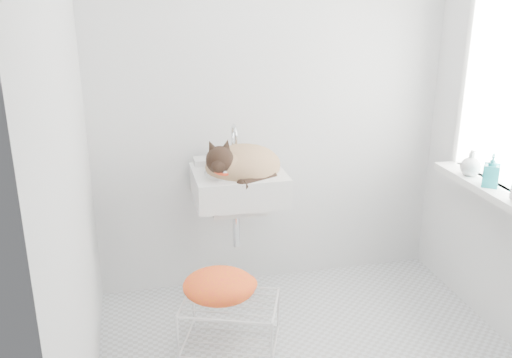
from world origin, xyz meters
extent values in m
cube|color=silver|center=(0.00, 1.00, 1.25)|extent=(2.20, 0.02, 2.50)
cube|color=silver|center=(-1.10, 0.00, 1.25)|extent=(0.02, 2.00, 2.50)
cube|color=white|center=(1.01, 0.20, 0.83)|extent=(0.16, 0.88, 0.04)
cube|color=white|center=(-0.26, 0.74, 0.85)|extent=(0.52, 0.45, 0.21)
ellipsoid|color=tan|center=(-0.23, 0.73, 0.88)|extent=(0.48, 0.43, 0.22)
sphere|color=black|center=(-0.40, 0.66, 0.98)|extent=(0.18, 0.18, 0.16)
torus|color=red|center=(-0.38, 0.65, 0.94)|extent=(0.16, 0.16, 0.06)
cube|color=silver|center=(-0.40, 0.27, 0.15)|extent=(0.57, 0.49, 0.29)
ellipsoid|color=#F9A100|center=(-0.45, 0.29, 0.32)|extent=(0.44, 0.35, 0.16)
imported|color=#15737B|center=(1.00, 0.19, 0.85)|extent=(0.11, 0.11, 0.18)
imported|color=silver|center=(1.00, 0.38, 0.85)|extent=(0.14, 0.14, 0.15)
camera|label=1|loc=(-0.84, -2.27, 1.87)|focal=39.28mm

